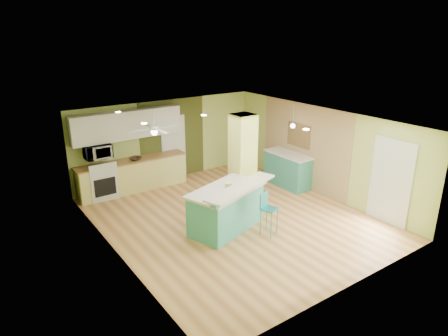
{
  "coord_description": "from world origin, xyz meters",
  "views": [
    {
      "loc": [
        -5.4,
        -7.3,
        4.51
      ],
      "look_at": [
        -0.01,
        0.4,
        1.23
      ],
      "focal_mm": 32.0,
      "sensor_mm": 36.0,
      "label": 1
    }
  ],
  "objects_px": {
    "peninsula": "(227,208)",
    "canister": "(228,186)",
    "side_counter": "(288,169)",
    "fruit_bowl": "(135,159)",
    "bar_stool": "(267,207)"
  },
  "relations": [
    {
      "from": "bar_stool",
      "to": "peninsula",
      "type": "bearing_deg",
      "value": 110.49
    },
    {
      "from": "peninsula",
      "to": "bar_stool",
      "type": "xyz_separation_m",
      "value": [
        0.61,
        -0.73,
        0.13
      ]
    },
    {
      "from": "side_counter",
      "to": "canister",
      "type": "relative_size",
      "value": 9.32
    },
    {
      "from": "bar_stool",
      "to": "side_counter",
      "type": "bearing_deg",
      "value": 18.55
    },
    {
      "from": "peninsula",
      "to": "canister",
      "type": "xyz_separation_m",
      "value": [
        0.02,
        -0.03,
        0.55
      ]
    },
    {
      "from": "peninsula",
      "to": "canister",
      "type": "relative_size",
      "value": 13.92
    },
    {
      "from": "side_counter",
      "to": "canister",
      "type": "distance_m",
      "value": 3.42
    },
    {
      "from": "bar_stool",
      "to": "canister",
      "type": "relative_size",
      "value": 6.05
    },
    {
      "from": "fruit_bowl",
      "to": "canister",
      "type": "xyz_separation_m",
      "value": [
        0.8,
        -3.49,
        0.12
      ]
    },
    {
      "from": "peninsula",
      "to": "fruit_bowl",
      "type": "relative_size",
      "value": 6.97
    },
    {
      "from": "bar_stool",
      "to": "fruit_bowl",
      "type": "xyz_separation_m",
      "value": [
        -1.39,
        4.19,
        0.31
      ]
    },
    {
      "from": "side_counter",
      "to": "fruit_bowl",
      "type": "relative_size",
      "value": 4.67
    },
    {
      "from": "side_counter",
      "to": "canister",
      "type": "xyz_separation_m",
      "value": [
        -3.12,
        -1.27,
        0.59
      ]
    },
    {
      "from": "fruit_bowl",
      "to": "peninsula",
      "type": "bearing_deg",
      "value": -77.31
    },
    {
      "from": "side_counter",
      "to": "fruit_bowl",
      "type": "height_order",
      "value": "fruit_bowl"
    }
  ]
}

